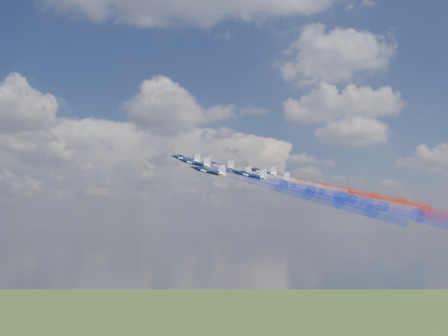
# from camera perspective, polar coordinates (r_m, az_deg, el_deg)

# --- Properties ---
(jet_lead) EXTENTS (16.95, 15.33, 7.69)m
(jet_lead) POSITION_cam_1_polar(r_m,az_deg,el_deg) (171.71, -4.50, 1.07)
(jet_lead) COLOR black
(trail_lead) EXTENTS (49.25, 24.22, 17.93)m
(trail_lead) POSITION_cam_1_polar(r_m,az_deg,el_deg) (156.37, 5.06, -1.17)
(trail_lead) COLOR white
(jet_inner_left) EXTENTS (16.95, 15.33, 7.69)m
(jet_inner_left) POSITION_cam_1_polar(r_m,az_deg,el_deg) (158.73, -3.44, 0.59)
(jet_inner_left) COLOR black
(trail_inner_left) EXTENTS (49.25, 24.22, 17.93)m
(trail_inner_left) POSITION_cam_1_polar(r_m,az_deg,el_deg) (144.18, 7.08, -1.89)
(trail_inner_left) COLOR #172DC4
(jet_inner_right) EXTENTS (16.95, 15.33, 7.69)m
(jet_inner_right) POSITION_cam_1_polar(r_m,az_deg,el_deg) (173.92, -0.53, 0.25)
(jet_inner_right) COLOR black
(trail_inner_right) EXTENTS (49.25, 24.22, 17.93)m
(trail_inner_right) POSITION_cam_1_polar(r_m,az_deg,el_deg) (160.64, 9.19, -2.01)
(trail_inner_right) COLOR red
(jet_outer_left) EXTENTS (16.95, 15.33, 7.69)m
(jet_outer_left) POSITION_cam_1_polar(r_m,az_deg,el_deg) (145.91, -1.80, -0.38)
(jet_outer_left) COLOR black
(trail_outer_left) EXTENTS (49.25, 24.22, 17.93)m
(trail_outer_left) POSITION_cam_1_polar(r_m,az_deg,el_deg) (132.57, 9.87, -3.18)
(trail_outer_left) COLOR #172DC4
(jet_center_third) EXTENTS (16.95, 15.33, 7.69)m
(jet_center_third) POSITION_cam_1_polar(r_m,az_deg,el_deg) (161.99, 1.43, -0.46)
(jet_center_third) COLOR black
(trail_center_third) EXTENTS (49.25, 24.22, 17.93)m
(trail_center_third) POSITION_cam_1_polar(r_m,az_deg,el_deg) (150.01, 12.06, -2.93)
(trail_center_third) COLOR white
(jet_outer_right) EXTENTS (16.95, 15.33, 7.69)m
(jet_outer_right) POSITION_cam_1_polar(r_m,az_deg,el_deg) (176.27, 4.46, -0.44)
(jet_outer_right) COLOR black
(trail_outer_right) EXTENTS (49.25, 24.22, 17.93)m
(trail_outer_right) POSITION_cam_1_polar(r_m,az_deg,el_deg) (165.64, 14.34, -2.68)
(trail_outer_right) COLOR red
(jet_rear_left) EXTENTS (16.95, 15.33, 7.69)m
(jet_rear_left) POSITION_cam_1_polar(r_m,az_deg,el_deg) (148.47, 3.06, -0.84)
(jet_rear_left) COLOR black
(trail_rear_left) EXTENTS (49.25, 24.22, 17.93)m
(trail_rear_left) POSITION_cam_1_polar(r_m,az_deg,el_deg) (137.66, 14.84, -3.57)
(trail_rear_left) COLOR #172DC4
(jet_rear_right) EXTENTS (16.95, 15.33, 7.69)m
(jet_rear_right) POSITION_cam_1_polar(r_m,az_deg,el_deg) (165.83, 5.92, -1.13)
(jet_rear_right) COLOR black
(trail_rear_right) EXTENTS (49.25, 24.22, 17.93)m
(trail_rear_right) POSITION_cam_1_polar(r_m,az_deg,el_deg) (156.23, 16.53, -3.55)
(trail_rear_right) COLOR red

